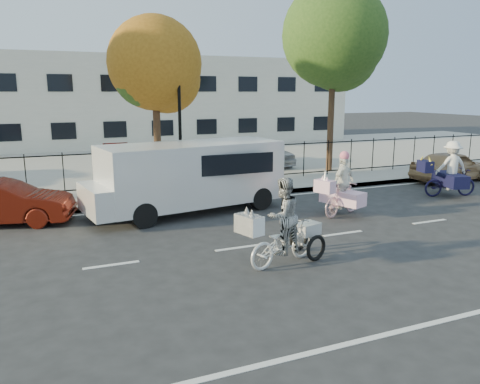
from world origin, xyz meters
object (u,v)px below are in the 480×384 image
lamppost (179,108)px  lot_car_d (263,151)px  unicorn_bike (342,192)px  bull_bike (450,174)px  gold_sedan (451,166)px  zebra_trike (283,231)px  red_sedan (2,203)px  white_van (189,174)px

lamppost → lot_car_d: bearing=36.9°
unicorn_bike → bull_bike: bearing=-102.2°
bull_bike → lamppost: bearing=77.9°
lamppost → gold_sedan: lamppost is taller
lamppost → zebra_trike: 8.47m
lamppost → gold_sedan: size_ratio=1.14×
gold_sedan → unicorn_bike: bearing=105.0°
bull_bike → gold_sedan: bull_bike is taller
red_sedan → gold_sedan: (16.89, 0.00, 0.01)m
unicorn_bike → red_sedan: (-9.42, 2.91, -0.10)m
white_van → red_sedan: 5.36m
white_van → red_sedan: size_ratio=1.65×
bull_bike → white_van: 9.37m
red_sedan → lot_car_d: (11.14, 6.26, 0.20)m
lamppost → white_van: lamppost is taller
zebra_trike → bull_bike: (8.68, 3.68, 0.06)m
white_van → gold_sedan: white_van is taller
unicorn_bike → red_sedan: size_ratio=0.52×
bull_bike → lot_car_d: bull_bike is taller
white_van → lamppost: bearing=69.8°
zebra_trike → lot_car_d: (5.29, 12.09, 0.09)m
lamppost → bull_bike: bearing=-27.2°
lamppost → red_sedan: size_ratio=1.13×
red_sedan → white_van: bearing=-82.2°
zebra_trike → white_van: white_van is taller
bull_bike → red_sedan: size_ratio=0.58×
bull_bike → gold_sedan: (2.35, 2.15, -0.15)m
lamppost → bull_bike: lamppost is taller
lamppost → bull_bike: (8.67, -4.45, -2.32)m
unicorn_bike → gold_sedan: bearing=-89.4°
white_van → gold_sedan: size_ratio=1.67×
gold_sedan → bull_bike: bearing=126.1°
zebra_trike → gold_sedan: bearing=-79.2°
lamppost → bull_bike: 10.01m
red_sedan → unicorn_bike: bearing=-91.9°
bull_bike → gold_sedan: size_ratio=0.58×
bull_bike → lot_car_d: size_ratio=0.56×
zebra_trike → white_van: size_ratio=0.35×
zebra_trike → lot_car_d: 13.19m
zebra_trike → red_sedan: bearing=28.1°
gold_sedan → lot_car_d: bearing=36.3°
red_sedan → lot_car_d: size_ratio=0.97×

